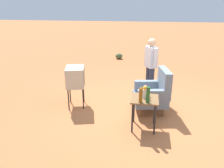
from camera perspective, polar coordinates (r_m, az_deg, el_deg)
The scene contains 11 objects.
ground_plane at distance 5.61m, azimuth 9.04°, elevation -6.76°, with size 60.00×60.00×0.00m, color #B76B3D.
armchair at distance 5.42m, azimuth 10.86°, elevation -2.08°, with size 0.90×0.91×1.06m.
side_table at distance 4.62m, azimuth 8.35°, elevation -4.86°, with size 0.56×0.56×0.68m.
tv_on_stand at distance 5.60m, azimuth -9.41°, elevation 1.83°, with size 0.69×0.58×1.03m.
person_standing at distance 6.18m, azimuth 9.92°, elevation 5.03°, with size 0.52×0.36×1.64m.
bottle_tall_amber at distance 4.33m, azimuth 7.40°, elevation -2.89°, with size 0.07×0.07×0.30m, color brown.
soda_can_blue at distance 4.66m, azimuth 9.18°, elevation -2.45°, with size 0.07×0.07×0.12m, color blue.
soda_can_red at distance 4.76m, azimuth 8.66°, elevation -1.95°, with size 0.07×0.07×0.12m, color red.
bottle_wine_green at distance 4.34m, azimuth 9.26°, elevation -2.78°, with size 0.07×0.07×0.32m, color #1E5623.
flower_vase at distance 4.54m, azimuth 8.47°, elevation -1.84°, with size 0.15×0.10×0.27m.
shrub_mid at distance 10.76m, azimuth 1.79°, elevation 7.18°, with size 0.33×0.33×0.26m, color #475B33.
Camera 1 is at (5.02, -0.04, 2.49)m, focal length 35.51 mm.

